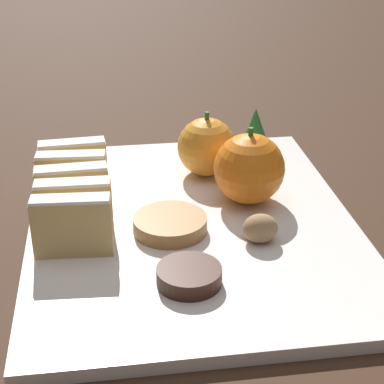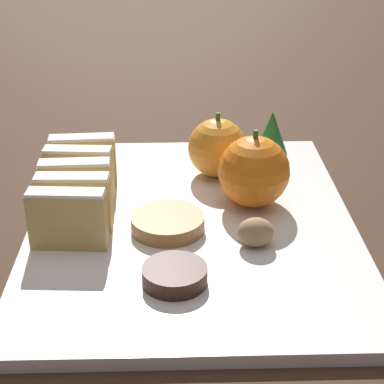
% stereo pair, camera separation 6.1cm
% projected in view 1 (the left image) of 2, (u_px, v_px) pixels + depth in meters
% --- Properties ---
extents(ground_plane, '(6.00, 6.00, 0.00)m').
position_uv_depth(ground_plane, '(192.00, 230.00, 0.63)').
color(ground_plane, '#382316').
extents(serving_platter, '(0.31, 0.39, 0.01)m').
position_uv_depth(serving_platter, '(192.00, 225.00, 0.62)').
color(serving_platter, white).
rests_on(serving_platter, ground_plane).
extents(stollen_slice_front, '(0.07, 0.02, 0.06)m').
position_uv_depth(stollen_slice_front, '(72.00, 226.00, 0.55)').
color(stollen_slice_front, tan).
rests_on(stollen_slice_front, serving_platter).
extents(stollen_slice_second, '(0.07, 0.02, 0.06)m').
position_uv_depth(stollen_slice_second, '(74.00, 209.00, 0.58)').
color(stollen_slice_second, tan).
rests_on(stollen_slice_second, serving_platter).
extents(stollen_slice_third, '(0.07, 0.02, 0.06)m').
position_uv_depth(stollen_slice_third, '(73.00, 193.00, 0.61)').
color(stollen_slice_third, tan).
rests_on(stollen_slice_third, serving_platter).
extents(stollen_slice_fourth, '(0.07, 0.02, 0.06)m').
position_uv_depth(stollen_slice_fourth, '(73.00, 179.00, 0.64)').
color(stollen_slice_fourth, tan).
rests_on(stollen_slice_fourth, serving_platter).
extents(stollen_slice_fifth, '(0.07, 0.02, 0.06)m').
position_uv_depth(stollen_slice_fifth, '(74.00, 166.00, 0.66)').
color(stollen_slice_fifth, tan).
rests_on(stollen_slice_fifth, serving_platter).
extents(orange_near, '(0.07, 0.07, 0.08)m').
position_uv_depth(orange_near, '(249.00, 169.00, 0.64)').
color(orange_near, orange).
rests_on(orange_near, serving_platter).
extents(orange_far, '(0.06, 0.06, 0.07)m').
position_uv_depth(orange_far, '(207.00, 147.00, 0.70)').
color(orange_far, orange).
rests_on(orange_far, serving_platter).
extents(walnut, '(0.03, 0.03, 0.03)m').
position_uv_depth(walnut, '(260.00, 228.00, 0.58)').
color(walnut, '#9E7A51').
rests_on(walnut, serving_platter).
extents(chocolate_cookie, '(0.05, 0.05, 0.01)m').
position_uv_depth(chocolate_cookie, '(189.00, 276.00, 0.52)').
color(chocolate_cookie, '#381E14').
rests_on(chocolate_cookie, serving_platter).
extents(gingerbread_cookie, '(0.07, 0.07, 0.01)m').
position_uv_depth(gingerbread_cookie, '(170.00, 224.00, 0.60)').
color(gingerbread_cookie, '#A3703D').
rests_on(gingerbread_cookie, serving_platter).
extents(evergreen_sprig, '(0.04, 0.04, 0.05)m').
position_uv_depth(evergreen_sprig, '(255.00, 130.00, 0.76)').
color(evergreen_sprig, '#23662D').
rests_on(evergreen_sprig, serving_platter).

